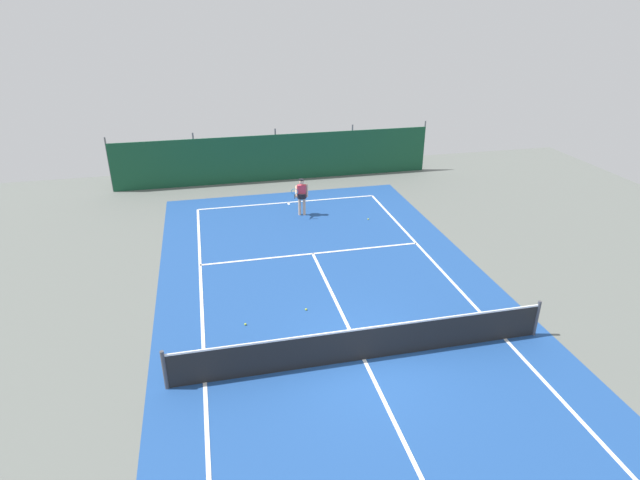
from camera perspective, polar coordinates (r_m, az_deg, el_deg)
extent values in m
plane|color=slate|center=(14.11, 4.82, -12.89)|extent=(36.00, 36.00, 0.00)
cube|color=#1E478C|center=(14.11, 4.82, -12.89)|extent=(11.02, 26.60, 0.01)
cube|color=white|center=(24.33, -3.53, 4.13)|extent=(8.22, 0.10, 0.01)
cube|color=white|center=(13.65, -12.49, -14.97)|extent=(0.10, 23.80, 0.01)
cube|color=white|center=(15.66, 19.56, -10.13)|extent=(0.10, 23.80, 0.01)
cube|color=white|center=(19.37, -0.80, -1.51)|extent=(8.22, 0.10, 0.01)
cube|color=white|center=(14.10, 4.82, -12.86)|extent=(0.10, 12.80, 0.01)
cube|color=white|center=(24.19, -3.47, 4.01)|extent=(0.10, 0.30, 0.01)
cube|color=black|center=(13.82, 4.89, -11.34)|extent=(9.92, 0.03, 0.95)
cube|color=white|center=(13.53, 4.97, -9.63)|extent=(9.92, 0.04, 0.05)
cylinder|color=#47474C|center=(13.38, -16.66, -13.49)|extent=(0.10, 0.10, 1.10)
cylinder|color=#47474C|center=(15.84, 22.64, -7.91)|extent=(0.10, 0.10, 1.10)
cube|color=#14472D|center=(27.14, -4.81, 8.96)|extent=(16.22, 0.06, 2.40)
cylinder|color=#595B60|center=(27.30, -22.08, 7.63)|extent=(0.08, 0.08, 2.70)
cylinder|color=#595B60|center=(26.92, -13.50, 8.56)|extent=(0.08, 0.08, 2.70)
cylinder|color=#595B60|center=(27.16, -4.84, 9.29)|extent=(0.08, 0.08, 2.70)
cylinder|color=#595B60|center=(27.99, 3.51, 9.81)|extent=(0.08, 0.08, 2.70)
cylinder|color=#595B60|center=(29.36, 11.26, 10.10)|extent=(0.08, 0.08, 2.70)
cube|color=#234C1E|center=(27.90, -4.95, 8.00)|extent=(14.60, 0.70, 1.10)
cylinder|color=#D8AD8C|center=(22.74, -1.74, 3.73)|extent=(0.12, 0.12, 0.82)
cylinder|color=#D8AD8C|center=(22.75, -2.25, 3.73)|extent=(0.12, 0.12, 0.82)
cylinder|color=black|center=(22.57, -2.01, 4.89)|extent=(0.40, 0.40, 0.22)
cube|color=#D1384C|center=(22.51, -2.02, 5.37)|extent=(0.40, 0.27, 0.56)
sphere|color=#D8AD8C|center=(22.37, -2.04, 6.40)|extent=(0.22, 0.22, 0.22)
cylinder|color=black|center=(22.34, -2.04, 6.62)|extent=(0.23, 0.23, 0.04)
cylinder|color=#D8AD8C|center=(22.49, -1.43, 5.44)|extent=(0.09, 0.09, 0.58)
cylinder|color=#D8AD8C|center=(22.39, -2.62, 5.33)|extent=(0.20, 0.53, 0.41)
cylinder|color=black|center=(22.15, -2.77, 4.79)|extent=(0.09, 0.27, 0.13)
torus|color=teal|center=(22.08, -2.79, 5.33)|extent=(0.32, 0.19, 0.29)
sphere|color=#CCDB33|center=(22.45, 5.29, 2.30)|extent=(0.07, 0.07, 0.07)
sphere|color=#CCDB33|center=(15.99, -1.54, -7.60)|extent=(0.07, 0.07, 0.07)
sphere|color=#CCDB33|center=(15.47, -8.17, -9.12)|extent=(0.07, 0.07, 0.07)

